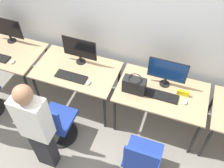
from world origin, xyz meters
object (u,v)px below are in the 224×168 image
(keyboard_right, at_px, (161,96))
(handbag, at_px, (134,85))
(monitor_left, at_px, (79,49))
(mouse_left, at_px, (88,83))
(office_chair_left, at_px, (56,124))
(person_left, at_px, (37,128))
(mouse_far_left, at_px, (12,62))
(mouse_right, at_px, (185,102))
(keyboard_left, at_px, (71,77))
(monitor_right, at_px, (167,72))
(office_chair_right, at_px, (142,161))
(monitor_far_left, at_px, (7,29))

(keyboard_right, xyz_separation_m, handbag, (-0.36, -0.03, 0.11))
(monitor_left, bearing_deg, mouse_left, -52.28)
(office_chair_left, distance_m, person_left, 0.60)
(mouse_far_left, distance_m, mouse_right, 2.53)
(mouse_far_left, relative_size, mouse_left, 1.00)
(keyboard_left, height_order, mouse_left, mouse_left)
(monitor_left, height_order, monitor_right, same)
(person_left, relative_size, monitor_right, 3.00)
(keyboard_left, distance_m, person_left, 0.93)
(monitor_left, distance_m, office_chair_left, 1.09)
(monitor_left, distance_m, mouse_left, 0.51)
(person_left, bearing_deg, keyboard_left, 91.78)
(mouse_right, relative_size, office_chair_right, 0.10)
(office_chair_left, xyz_separation_m, person_left, (0.04, -0.37, 0.47))
(mouse_far_left, distance_m, keyboard_right, 2.21)
(monitor_far_left, bearing_deg, mouse_right, -6.25)
(mouse_left, bearing_deg, keyboard_left, 174.67)
(monitor_left, relative_size, office_chair_right, 0.58)
(keyboard_right, distance_m, office_chair_right, 0.87)
(mouse_left, relative_size, office_chair_right, 0.10)
(office_chair_left, height_order, handbag, handbag)
(office_chair_left, bearing_deg, mouse_right, 22.31)
(keyboard_left, xyz_separation_m, mouse_right, (1.58, 0.09, 0.01))
(mouse_far_left, xyz_separation_m, keyboard_right, (2.21, 0.12, -0.01))
(mouse_left, xyz_separation_m, handbag, (0.62, 0.08, 0.10))
(mouse_far_left, xyz_separation_m, office_chair_right, (2.20, -0.66, -0.40))
(mouse_left, distance_m, mouse_right, 1.31)
(person_left, bearing_deg, handbag, 48.53)
(keyboard_left, bearing_deg, handbag, 3.71)
(mouse_far_left, distance_m, handbag, 1.85)
(monitor_far_left, relative_size, mouse_left, 5.70)
(monitor_left, bearing_deg, mouse_right, -8.75)
(keyboard_right, xyz_separation_m, office_chair_right, (-0.01, -0.77, -0.40))
(keyboard_left, distance_m, mouse_right, 1.58)
(mouse_far_left, xyz_separation_m, handbag, (1.85, 0.08, 0.10))
(monitor_left, height_order, person_left, person_left)
(monitor_far_left, relative_size, keyboard_left, 1.13)
(mouse_right, bearing_deg, handbag, -177.34)
(monitor_far_left, bearing_deg, keyboard_right, -6.97)
(mouse_left, bearing_deg, handbag, 7.71)
(monitor_far_left, distance_m, mouse_right, 2.87)
(mouse_right, bearing_deg, office_chair_left, -157.69)
(office_chair_right, bearing_deg, office_chair_left, 174.46)
(monitor_left, height_order, handbag, monitor_left)
(keyboard_left, height_order, mouse_right, mouse_right)
(monitor_right, relative_size, mouse_right, 5.70)
(mouse_left, height_order, office_chair_right, office_chair_right)
(keyboard_left, distance_m, office_chair_left, 0.69)
(keyboard_left, distance_m, office_chair_right, 1.48)
(person_left, height_order, keyboard_right, person_left)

